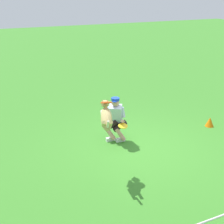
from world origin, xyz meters
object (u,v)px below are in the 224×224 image
at_px(frisbee_held, 123,126).
at_px(training_cone, 210,122).
at_px(dog, 106,117).
at_px(frisbee_flying, 106,103).
at_px(person, 116,118).

distance_m(frisbee_held, training_cone, 3.08).
xyz_separation_m(dog, training_cone, (-4.01, -1.17, -1.29)).
distance_m(dog, frisbee_held, 1.67).
relative_size(frisbee_flying, frisbee_held, 0.96).
bearing_deg(dog, training_cone, -54.03).
bearing_deg(frisbee_flying, frisbee_held, -133.70).
xyz_separation_m(person, frisbee_held, (-0.03, 0.39, -0.09)).
bearing_deg(frisbee_held, person, -85.81).
bearing_deg(frisbee_flying, training_cone, -165.67).
relative_size(frisbee_flying, training_cone, 0.83).
bearing_deg(person, frisbee_held, 38.35).
bearing_deg(person, dog, 2.00).
relative_size(person, training_cone, 4.44).
height_order(dog, frisbee_flying, frisbee_flying).
bearing_deg(dog, frisbee_flying, -3.43).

